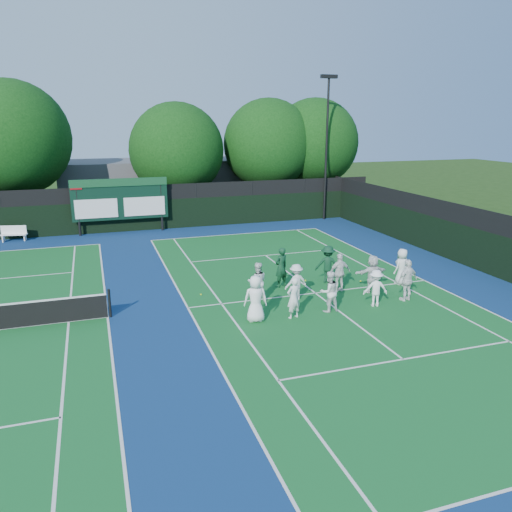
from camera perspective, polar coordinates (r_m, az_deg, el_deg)
name	(u,v)px	position (r m, az deg, el deg)	size (l,w,h in m)	color
ground	(326,301)	(20.59, 7.96, -5.13)	(120.00, 120.00, 0.00)	#1B360E
court_apron	(175,310)	(19.77, -9.28, -6.05)	(34.00, 32.00, 0.01)	navy
near_court	(315,293)	(21.43, 6.79, -4.23)	(11.05, 23.85, 0.01)	#125922
back_fence	(136,211)	(33.85, -13.51, 5.07)	(34.00, 0.08, 3.00)	black
divider_fence_right	(490,246)	(26.06, 25.15, 1.03)	(0.08, 32.00, 3.00)	black
scoreboard	(120,200)	(33.24, -15.28, 6.23)	(6.00, 0.21, 3.55)	black
clubhouse	(176,184)	(42.09, -9.10, 8.14)	(18.00, 6.00, 4.00)	#535358
light_pole_right	(327,132)	(36.71, 8.12, 13.88)	(1.20, 0.30, 10.12)	black
bench	(14,233)	(33.60, -25.94, 2.40)	(1.55, 0.70, 0.95)	white
tree_b	(14,141)	(37.12, -25.90, 11.70)	(7.56, 7.56, 9.73)	black
tree_c	(179,152)	(37.41, -8.83, 11.61)	(6.80, 6.80, 8.40)	black
tree_d	(270,147)	(39.19, 1.60, 12.40)	(6.86, 6.86, 8.74)	black
tree_e	(316,145)	(40.66, 6.83, 12.51)	(6.84, 6.84, 8.80)	black
tennis_ball_1	(361,281)	(23.23, 11.86, -2.83)	(0.07, 0.07, 0.07)	#BCDE1A
tennis_ball_3	(201,294)	(21.17, -6.31, -4.39)	(0.07, 0.07, 0.07)	#BCDE1A
tennis_ball_4	(305,280)	(22.94, 5.66, -2.80)	(0.07, 0.07, 0.07)	#BCDE1A
tennis_ball_5	(377,284)	(22.93, 13.61, -3.18)	(0.07, 0.07, 0.07)	#BCDE1A
player_front_0	(256,299)	(18.13, -0.05, -4.90)	(0.86, 0.56, 1.75)	white
player_front_1	(294,298)	(18.51, 4.32, -4.80)	(0.58, 0.38, 1.58)	white
player_front_2	(329,292)	(19.28, 8.36, -4.04)	(0.78, 0.61, 1.61)	white
player_front_3	(376,288)	(20.19, 13.51, -3.59)	(0.96, 0.55, 1.49)	white
player_front_4	(407,280)	(21.11, 16.92, -2.66)	(1.02, 0.42, 1.74)	white
player_back_0	(257,282)	(20.17, 0.16, -2.97)	(0.79, 0.62, 1.62)	white
player_back_1	(296,282)	(20.40, 4.61, -2.98)	(0.97, 0.56, 1.51)	silver
player_back_2	(340,273)	(21.57, 9.54, -1.88)	(0.98, 0.41, 1.68)	silver
player_back_3	(372,274)	(21.78, 13.15, -1.98)	(1.51, 0.48, 1.63)	silver
player_back_4	(402,267)	(23.13, 16.31, -1.17)	(0.80, 0.52, 1.64)	white
coach_left	(281,268)	(21.82, 2.89, -1.32)	(0.65, 0.43, 1.79)	#0F381F
coach_right	(328,264)	(22.63, 8.20, -0.95)	(1.11, 0.64, 1.72)	#0E351F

